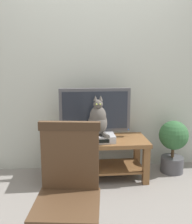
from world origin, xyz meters
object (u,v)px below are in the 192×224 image
object	(u,v)px
tv_stand	(96,151)
cat	(98,120)
media_box	(98,138)
potted_plant	(173,143)
tv	(95,112)
wooden_chair	(68,186)
book_stack	(60,136)

from	to	relation	value
tv_stand	cat	bearing A→B (deg)	-76.48
media_box	potted_plant	bearing A→B (deg)	8.59
tv_stand	tv	distance (m)	0.45
wooden_chair	book_stack	size ratio (longest dim) A/B	4.44
tv_stand	media_box	distance (m)	0.19
potted_plant	media_box	bearing A→B (deg)	-171.41
wooden_chair	potted_plant	distance (m)	1.83
cat	wooden_chair	world-z (taller)	cat
tv	cat	world-z (taller)	tv
tv_stand	media_box	xyz separation A→B (m)	(0.02, -0.06, 0.18)
media_box	cat	distance (m)	0.21
media_box	book_stack	size ratio (longest dim) A/B	1.74
tv_stand	potted_plant	world-z (taller)	potted_plant
tv_stand	wooden_chair	world-z (taller)	wooden_chair
tv_stand	media_box	bearing A→B (deg)	-74.81
tv	potted_plant	xyz separation A→B (m)	(0.95, -0.00, -0.40)
tv	potted_plant	world-z (taller)	tv
book_stack	cat	bearing A→B (deg)	-15.09
tv_stand	wooden_chair	bearing A→B (deg)	-103.45
tv	potted_plant	distance (m)	1.03
wooden_chair	media_box	bearing A→B (deg)	75.10
cat	potted_plant	size ratio (longest dim) A/B	0.69
book_stack	potted_plant	size ratio (longest dim) A/B	0.34
wooden_chair	book_stack	distance (m)	1.29
potted_plant	cat	bearing A→B (deg)	-170.64
tv_stand	wooden_chair	xyz separation A→B (m)	(-0.30, -1.25, 0.22)
tv_stand	book_stack	world-z (taller)	book_stack
cat	book_stack	world-z (taller)	cat
wooden_chair	book_stack	xyz separation A→B (m)	(-0.10, 1.29, -0.04)
media_box	book_stack	distance (m)	0.43
media_box	cat	size ratio (longest dim) A/B	0.85
media_box	cat	xyz separation A→B (m)	(0.00, -0.01, 0.21)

